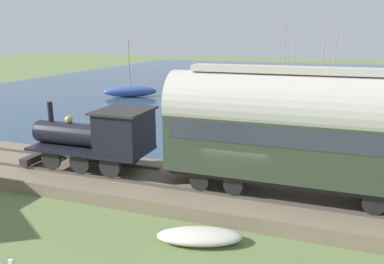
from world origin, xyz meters
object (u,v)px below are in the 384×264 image
object	(u,v)px
rowboat_far_out	(204,147)
passenger_coach	(306,127)
sailboat_gray	(293,75)
sailboat_teal	(320,89)
sailboat_yellow	(283,77)
beached_dinghy	(200,236)
sailboat_navy	(333,82)
sailboat_blue	(130,91)
rowboat_off_pier	(310,144)
steam_locomotive	(102,135)

from	to	relation	value
rowboat_far_out	passenger_coach	bearing A→B (deg)	-126.78
sailboat_gray	sailboat_teal	distance (m)	15.50
passenger_coach	rowboat_far_out	bearing A→B (deg)	43.67
passenger_coach	sailboat_yellow	size ratio (longest dim) A/B	1.29
sailboat_teal	beached_dinghy	distance (m)	35.81
sailboat_navy	beached_dinghy	size ratio (longest dim) A/B	2.40
sailboat_blue	sailboat_teal	bearing A→B (deg)	-89.63
sailboat_yellow	rowboat_far_out	world-z (taller)	sailboat_yellow
sailboat_navy	rowboat_off_pier	bearing A→B (deg)	-152.74
sailboat_teal	rowboat_off_pier	size ratio (longest dim) A/B	3.68
sailboat_blue	rowboat_far_out	distance (m)	21.18
sailboat_navy	sailboat_yellow	size ratio (longest dim) A/B	0.86
passenger_coach	sailboat_navy	world-z (taller)	sailboat_navy
sailboat_teal	rowboat_far_out	world-z (taller)	sailboat_teal
steam_locomotive	beached_dinghy	xyz separation A→B (m)	(-3.46, -5.72, -2.05)
passenger_coach	beached_dinghy	world-z (taller)	passenger_coach
steam_locomotive	rowboat_off_pier	world-z (taller)	steam_locomotive
steam_locomotive	sailboat_blue	distance (m)	24.83
sailboat_navy	rowboat_far_out	distance (m)	34.78
sailboat_yellow	rowboat_off_pier	bearing A→B (deg)	-165.51
sailboat_gray	sailboat_navy	bearing A→B (deg)	-157.30
rowboat_far_out	sailboat_gray	bearing A→B (deg)	7.17
sailboat_gray	beached_dinghy	bearing A→B (deg)	164.74
sailboat_teal	rowboat_far_out	size ratio (longest dim) A/B	3.68
passenger_coach	rowboat_off_pier	world-z (taller)	passenger_coach
sailboat_teal	beached_dinghy	world-z (taller)	sailboat_teal
sailboat_blue	sailboat_yellow	xyz separation A→B (m)	(17.95, -14.49, 0.21)
sailboat_gray	rowboat_off_pier	xyz separation A→B (m)	(-38.22, -4.15, -0.32)
beached_dinghy	sailboat_gray	bearing A→B (deg)	1.33
sailboat_gray	beached_dinghy	world-z (taller)	sailboat_gray
sailboat_navy	sailboat_teal	bearing A→B (deg)	-160.47
sailboat_navy	beached_dinghy	bearing A→B (deg)	-155.79
steam_locomotive	sailboat_navy	size ratio (longest dim) A/B	0.84
passenger_coach	beached_dinghy	xyz separation A→B (m)	(-3.46, 2.92, -3.10)
sailboat_gray	sailboat_teal	bearing A→B (deg)	179.50
sailboat_blue	sailboat_teal	size ratio (longest dim) A/B	0.78
passenger_coach	sailboat_gray	world-z (taller)	sailboat_gray
steam_locomotive	passenger_coach	world-z (taller)	passenger_coach
sailboat_gray	sailboat_blue	distance (m)	29.13
sailboat_navy	sailboat_yellow	world-z (taller)	sailboat_yellow
rowboat_far_out	rowboat_off_pier	size ratio (longest dim) A/B	1.00
sailboat_gray	sailboat_blue	size ratio (longest dim) A/B	0.98
sailboat_gray	beached_dinghy	size ratio (longest dim) A/B	2.03
passenger_coach	sailboat_gray	size ratio (longest dim) A/B	1.77
sailboat_teal	rowboat_off_pier	bearing A→B (deg)	178.18
steam_locomotive	sailboat_teal	xyz separation A→B (m)	(32.21, -8.84, -1.76)
passenger_coach	sailboat_teal	size ratio (longest dim) A/B	1.35
sailboat_blue	rowboat_far_out	world-z (taller)	sailboat_blue
steam_locomotive	sailboat_gray	xyz separation A→B (m)	(47.10, -4.54, -1.75)
sailboat_yellow	rowboat_far_out	distance (m)	34.20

